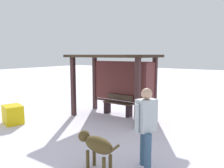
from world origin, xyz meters
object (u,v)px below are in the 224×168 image
(dog, at_px, (96,145))
(grit_bin, at_px, (13,114))
(bench_left_inside, at_px, (118,106))
(person_walking, at_px, (146,123))
(bus_shelter, at_px, (118,71))

(dog, relative_size, grit_bin, 1.59)
(bench_left_inside, bearing_deg, person_walking, -49.59)
(person_walking, bearing_deg, bus_shelter, 130.91)
(bus_shelter, distance_m, bench_left_inside, 1.39)
(dog, xyz_separation_m, grit_bin, (-4.27, 0.79, -0.22))
(person_walking, relative_size, dog, 1.52)
(person_walking, bearing_deg, bench_left_inside, 130.41)
(bench_left_inside, distance_m, person_walking, 4.22)
(bus_shelter, bearing_deg, dog, -63.51)
(bench_left_inside, xyz_separation_m, dog, (1.90, -3.78, 0.17))
(bench_left_inside, height_order, grit_bin, bench_left_inside)
(person_walking, xyz_separation_m, grit_bin, (-5.08, 0.20, -0.67))
(bench_left_inside, distance_m, grit_bin, 3.81)
(bus_shelter, distance_m, person_walking, 4.04)
(bench_left_inside, bearing_deg, grit_bin, -128.55)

